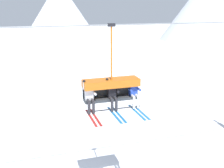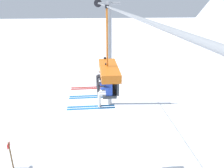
% 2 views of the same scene
% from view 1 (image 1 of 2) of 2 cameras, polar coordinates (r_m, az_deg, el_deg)
% --- Properties ---
extents(mountain_peak_central, '(17.28, 17.28, 12.97)m').
position_cam_1_polar(mountain_peak_central, '(58.81, -10.49, 13.69)').
color(mountain_peak_central, white).
rests_on(mountain_peak_central, ground_plane).
extents(mountain_peak_east, '(23.89, 23.89, 17.27)m').
position_cam_1_polar(mountain_peak_east, '(73.18, 19.66, 15.17)').
color(mountain_peak_east, silver).
rests_on(mountain_peak_east, ground_plane).
extents(lift_cable, '(20.52, 0.05, 0.05)m').
position_cam_1_polar(lift_cable, '(11.01, 3.48, 11.98)').
color(lift_cable, gray).
extents(chairlift_chair, '(2.28, 0.74, 3.35)m').
position_cam_1_polar(chairlift_chair, '(11.28, -0.22, -0.35)').
color(chairlift_chair, '#33383D').
extents(skier_white, '(0.48, 1.70, 1.34)m').
position_cam_1_polar(skier_white, '(10.94, -4.55, -2.53)').
color(skier_white, silver).
extents(skier_black, '(0.48, 1.70, 1.34)m').
position_cam_1_polar(skier_black, '(11.17, 0.10, -2.08)').
color(skier_black, black).
extents(skier_blue, '(0.46, 1.70, 1.23)m').
position_cam_1_polar(skier_blue, '(11.48, 4.55, -1.74)').
color(skier_blue, '#2847B7').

